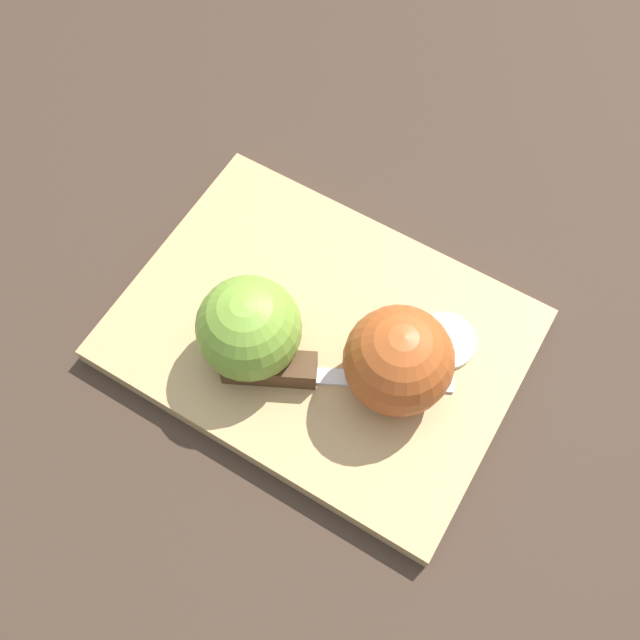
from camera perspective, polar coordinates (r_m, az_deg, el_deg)
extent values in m
plane|color=#38281E|center=(0.63, 0.00, -1.58)|extent=(4.00, 4.00, 0.00)
cube|color=tan|center=(0.62, 0.00, -1.21)|extent=(0.34, 0.26, 0.02)
sphere|color=olive|center=(0.57, -5.44, -0.65)|extent=(0.08, 0.08, 0.08)
cylinder|color=beige|center=(0.57, -5.17, -1.26)|extent=(0.05, 0.06, 0.08)
sphere|color=#AD4C1E|center=(0.56, 6.00, -3.09)|extent=(0.08, 0.08, 0.08)
cylinder|color=beige|center=(0.56, 5.56, -2.50)|extent=(0.04, 0.07, 0.08)
cube|color=silver|center=(0.60, 4.96, -4.60)|extent=(0.11, 0.05, 0.00)
cube|color=#472D19|center=(0.59, -3.88, -3.65)|extent=(0.08, 0.05, 0.02)
cylinder|color=beige|center=(0.62, 9.54, -1.55)|extent=(0.05, 0.05, 0.00)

